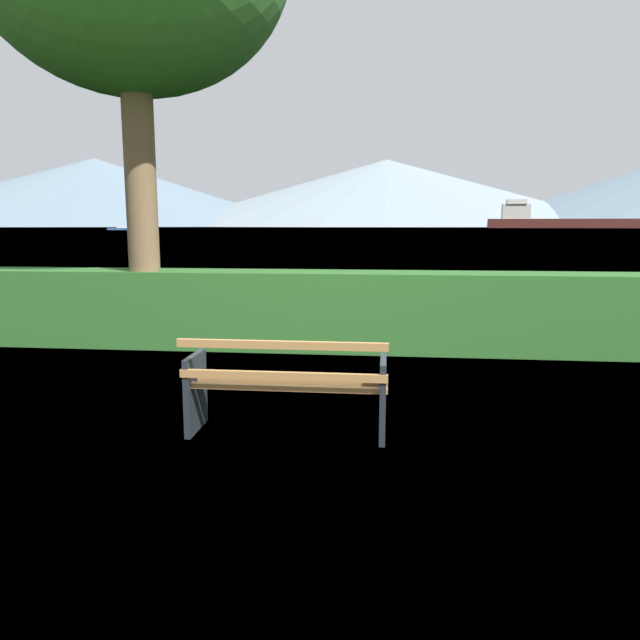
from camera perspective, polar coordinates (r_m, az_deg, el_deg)
ground_plane at (r=5.26m, az=-3.06°, el=-10.66°), size 1400.00×1400.00×0.00m
water_surface at (r=311.02m, az=6.24°, el=8.78°), size 620.00×620.00×0.00m
park_bench at (r=5.08m, az=-3.21°, el=-6.36°), size 1.70×0.57×0.87m
hedge_row at (r=8.56m, az=0.77°, el=0.93°), size 12.79×0.86×1.12m
cargo_ship_large at (r=307.80m, az=21.43°, el=8.91°), size 71.70×18.59×13.44m
fishing_boat_near at (r=197.41m, az=-18.34°, el=8.31°), size 9.07×3.65×1.18m
distant_hills at (r=549.33m, az=10.63°, el=12.25°), size 966.76×476.95×71.68m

